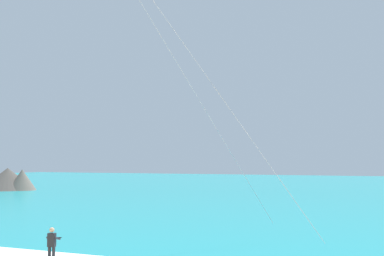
% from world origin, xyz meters
% --- Properties ---
extents(sea, '(200.00, 120.00, 0.20)m').
position_xyz_m(sea, '(0.00, 73.31, 0.10)').
color(sea, teal).
rests_on(sea, ground).
extents(kitesurfer, '(0.58, 0.58, 1.69)m').
position_xyz_m(kitesurfer, '(0.66, 13.61, 0.94)').
color(kitesurfer, '#232328').
rests_on(kitesurfer, ground).
extents(headland_left, '(10.18, 9.72, 4.32)m').
position_xyz_m(headland_left, '(-38.13, 50.96, 1.67)').
color(headland_left, '#665B51').
rests_on(headland_left, ground).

